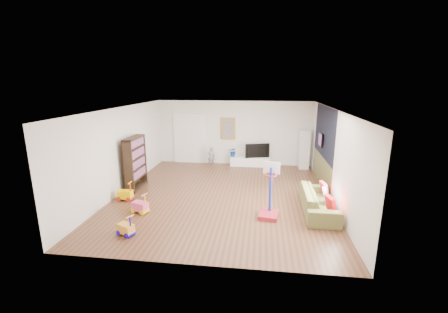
# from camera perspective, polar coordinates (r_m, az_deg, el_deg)

# --- Properties ---
(floor) EXTENTS (6.50, 7.50, 0.00)m
(floor) POSITION_cam_1_polar(r_m,az_deg,el_deg) (9.50, -0.31, -7.33)
(floor) COLOR brown
(floor) RESTS_ON ground
(ceiling) EXTENTS (6.50, 7.50, 0.00)m
(ceiling) POSITION_cam_1_polar(r_m,az_deg,el_deg) (8.88, -0.33, 9.12)
(ceiling) COLOR white
(ceiling) RESTS_ON ground
(wall_back) EXTENTS (6.50, 0.00, 2.70)m
(wall_back) POSITION_cam_1_polar(r_m,az_deg,el_deg) (12.75, 1.91, 4.50)
(wall_back) COLOR silver
(wall_back) RESTS_ON ground
(wall_front) EXTENTS (6.50, 0.00, 2.70)m
(wall_front) POSITION_cam_1_polar(r_m,az_deg,el_deg) (5.57, -5.45, -8.31)
(wall_front) COLOR white
(wall_front) RESTS_ON ground
(wall_left) EXTENTS (0.00, 7.50, 2.70)m
(wall_left) POSITION_cam_1_polar(r_m,az_deg,el_deg) (10.04, -19.03, 1.13)
(wall_left) COLOR silver
(wall_left) RESTS_ON ground
(wall_right) EXTENTS (0.00, 7.50, 2.70)m
(wall_right) POSITION_cam_1_polar(r_m,az_deg,el_deg) (9.26, 20.04, -0.01)
(wall_right) COLOR silver
(wall_right) RESTS_ON ground
(navy_accent) EXTENTS (0.01, 3.20, 1.70)m
(navy_accent) POSITION_cam_1_polar(r_m,az_deg,el_deg) (10.50, 18.57, 4.48)
(navy_accent) COLOR black
(navy_accent) RESTS_ON wall_right
(olive_wainscot) EXTENTS (0.01, 3.20, 1.00)m
(olive_wainscot) POSITION_cam_1_polar(r_m,az_deg,el_deg) (10.79, 18.02, -2.60)
(olive_wainscot) COLOR brown
(olive_wainscot) RESTS_ON wall_right
(doorway) EXTENTS (1.45, 0.06, 2.10)m
(doorway) POSITION_cam_1_polar(r_m,az_deg,el_deg) (13.08, -6.45, 3.32)
(doorway) COLOR white
(doorway) RESTS_ON ground
(painting_back) EXTENTS (0.62, 0.06, 0.92)m
(painting_back) POSITION_cam_1_polar(r_m,az_deg,el_deg) (12.71, 0.77, 5.39)
(painting_back) COLOR gold
(painting_back) RESTS_ON wall_back
(artwork_right) EXTENTS (0.04, 0.56, 0.46)m
(artwork_right) POSITION_cam_1_polar(r_m,az_deg,el_deg) (10.73, 17.91, 3.10)
(artwork_right) COLOR #7F3F8C
(artwork_right) RESTS_ON wall_right
(media_console) EXTENTS (1.67, 0.43, 0.39)m
(media_console) POSITION_cam_1_polar(r_m,az_deg,el_deg) (12.69, 5.03, -0.93)
(media_console) COLOR white
(media_console) RESTS_ON ground
(tall_cabinet) EXTENTS (0.39, 0.39, 1.60)m
(tall_cabinet) POSITION_cam_1_polar(r_m,az_deg,el_deg) (12.55, 15.05, 1.30)
(tall_cabinet) COLOR white
(tall_cabinet) RESTS_ON ground
(bookshelf) EXTENTS (0.32, 1.19, 1.73)m
(bookshelf) POSITION_cam_1_polar(r_m,az_deg,el_deg) (10.30, -16.55, -1.16)
(bookshelf) COLOR black
(bookshelf) RESTS_ON ground
(sofa) EXTENTS (0.87, 2.14, 0.62)m
(sofa) POSITION_cam_1_polar(r_m,az_deg,el_deg) (8.62, 17.59, -8.11)
(sofa) COLOR olive
(sofa) RESTS_ON ground
(basketball_hoop) EXTENTS (0.59, 0.68, 1.46)m
(basketball_hoop) POSITION_cam_1_polar(r_m,az_deg,el_deg) (7.86, 8.68, -6.48)
(basketball_hoop) COLOR #A9202F
(basketball_hoop) RESTS_ON ground
(ride_on_yellow) EXTENTS (0.43, 0.27, 0.57)m
(ride_on_yellow) POSITION_cam_1_polar(r_m,az_deg,el_deg) (9.48, -18.38, -6.29)
(ride_on_yellow) COLOR #FACF00
(ride_on_yellow) RESTS_ON ground
(ride_on_orange) EXTENTS (0.45, 0.37, 0.51)m
(ride_on_orange) POSITION_cam_1_polar(r_m,az_deg,el_deg) (7.43, -18.26, -12.27)
(ride_on_orange) COLOR orange
(ride_on_orange) RESTS_ON ground
(ride_on_pink) EXTENTS (0.49, 0.39, 0.56)m
(ride_on_pink) POSITION_cam_1_polar(r_m,az_deg,el_deg) (8.50, -15.74, -8.50)
(ride_on_pink) COLOR #F05181
(ride_on_pink) RESTS_ON ground
(child) EXTENTS (0.35, 0.29, 0.82)m
(child) POSITION_cam_1_polar(r_m,az_deg,el_deg) (12.57, -2.49, -0.01)
(child) COLOR gray
(child) RESTS_ON ground
(tv) EXTENTS (1.02, 0.44, 0.59)m
(tv) POSITION_cam_1_polar(r_m,az_deg,el_deg) (12.58, 6.24, 1.21)
(tv) COLOR black
(tv) RESTS_ON media_console
(vase_plant) EXTENTS (0.40, 0.36, 0.41)m
(vase_plant) POSITION_cam_1_polar(r_m,az_deg,el_deg) (12.63, 1.77, 0.92)
(vase_plant) COLOR #093695
(vase_plant) RESTS_ON media_console
(pillow_left) EXTENTS (0.20, 0.41, 0.40)m
(pillow_left) POSITION_cam_1_polar(r_m,az_deg,el_deg) (8.05, 19.66, -8.50)
(pillow_left) COLOR #B81015
(pillow_left) RESTS_ON sofa
(pillow_center) EXTENTS (0.14, 0.39, 0.38)m
(pillow_center) POSITION_cam_1_polar(r_m,az_deg,el_deg) (8.58, 18.79, -7.02)
(pillow_center) COLOR white
(pillow_center) RESTS_ON sofa
(pillow_right) EXTENTS (0.17, 0.37, 0.36)m
(pillow_right) POSITION_cam_1_polar(r_m,az_deg,el_deg) (9.13, 18.49, -5.71)
(pillow_right) COLOR #CE2D49
(pillow_right) RESTS_ON sofa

